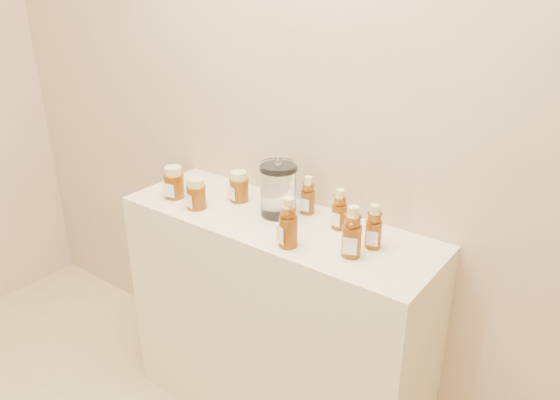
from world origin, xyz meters
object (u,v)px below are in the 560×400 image
Objects in this scene: honey_jar_left at (174,182)px; glass_canister at (278,187)px; bear_bottle_front_left at (288,219)px; display_table at (276,323)px; bear_bottle_back_left at (308,193)px.

honey_jar_left is 0.59× the size of glass_canister.
glass_canister is at bearing 157.75° from bear_bottle_front_left.
display_table is 5.66× the size of glass_canister.
bear_bottle_back_left is at bearing 64.05° from display_table.
display_table is at bearing -3.18° from honey_jar_left.
glass_canister reaches higher than honey_jar_left.
glass_canister is (0.42, 0.12, 0.04)m from honey_jar_left.
glass_canister is (-0.02, 0.04, 0.56)m from display_table.
bear_bottle_front_left is (0.09, -0.25, 0.02)m from bear_bottle_back_left.
glass_canister reaches higher than bear_bottle_front_left.
display_table is 9.60× the size of honey_jar_left.
honey_jar_left is (-0.49, -0.19, -0.02)m from bear_bottle_back_left.
bear_bottle_front_left reaches higher than bear_bottle_back_left.
honey_jar_left is at bearing -166.16° from bear_bottle_back_left.
bear_bottle_back_left is 0.53m from honey_jar_left.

